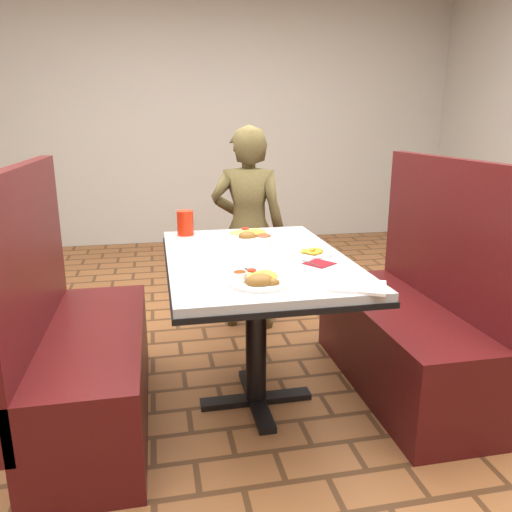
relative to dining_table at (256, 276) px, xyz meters
name	(u,v)px	position (x,y,z in m)	size (l,w,h in m)	color
dining_table	(256,276)	(0.00, 0.00, 0.00)	(0.81, 1.21, 0.75)	#ABAEB0
booth_bench_left	(81,356)	(-0.80, 0.00, -0.32)	(0.47, 1.20, 1.17)	#4B1111
booth_bench_right	(409,327)	(0.80, 0.00, -0.32)	(0.47, 1.20, 1.17)	#4B1111
diner_person	(248,230)	(0.15, 0.97, 0.01)	(0.48, 0.32, 1.32)	brown
near_dinner_plate	(258,277)	(-0.07, -0.39, 0.12)	(0.25, 0.25, 0.08)	white
far_dinner_plate	(251,233)	(0.05, 0.36, 0.12)	(0.28, 0.28, 0.07)	white
plantain_plate	(313,253)	(0.26, -0.03, 0.11)	(0.17, 0.17, 0.03)	white
maroon_napkin	(319,263)	(0.24, -0.18, 0.10)	(0.11, 0.11, 0.00)	maroon
spoon_utensil	(311,263)	(0.20, -0.18, 0.10)	(0.01, 0.11, 0.00)	silver
red_tumbler	(185,223)	(-0.29, 0.50, 0.16)	(0.09, 0.09, 0.13)	red
paper_napkin	(358,286)	(0.28, -0.51, 0.10)	(0.20, 0.15, 0.01)	white
knife_utensil	(256,275)	(-0.07, -0.31, 0.11)	(0.01, 0.19, 0.00)	silver
fork_utensil	(252,284)	(-0.10, -0.42, 0.11)	(0.01, 0.16, 0.00)	silver
lettuce_shreds	(262,252)	(0.04, 0.06, 0.10)	(0.28, 0.32, 0.00)	#87C850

